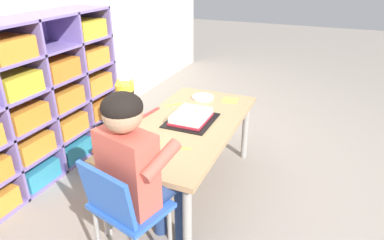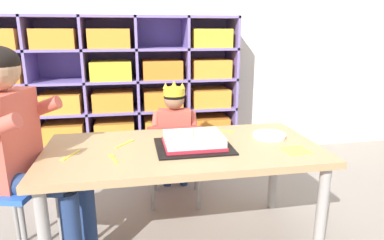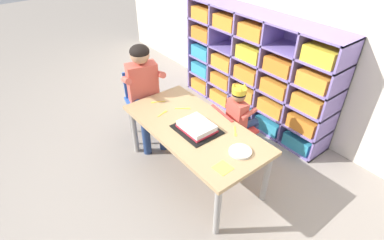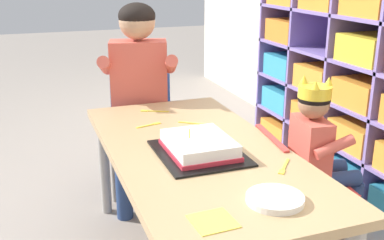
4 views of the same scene
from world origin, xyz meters
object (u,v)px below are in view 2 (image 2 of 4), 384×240
(birthday_cake_on_tray, at_px, (194,142))
(paper_plate_stack, at_px, (269,135))
(adult_helper_seated, at_px, (20,138))
(fork_beside_plate_stack, at_px, (70,156))
(child_with_crown, at_px, (175,127))
(fork_scattered_mid_table, at_px, (126,143))
(activity_table, at_px, (183,158))
(fork_by_napkin, at_px, (113,158))
(classroom_chair_adult_side, at_px, (2,179))
(classroom_chair_blue, at_px, (175,154))
(fork_near_child_seat, at_px, (224,131))

(birthday_cake_on_tray, height_order, paper_plate_stack, birthday_cake_on_tray)
(adult_helper_seated, height_order, fork_beside_plate_stack, adult_helper_seated)
(child_with_crown, distance_m, fork_scattered_mid_table, 0.56)
(fork_beside_plate_stack, bearing_deg, birthday_cake_on_tray, -61.54)
(activity_table, distance_m, child_with_crown, 0.55)
(fork_by_napkin, bearing_deg, classroom_chair_adult_side, -114.71)
(adult_helper_seated, xyz_separation_m, paper_plate_stack, (1.23, 0.12, -0.10))
(paper_plate_stack, bearing_deg, fork_beside_plate_stack, -174.32)
(adult_helper_seated, relative_size, fork_beside_plate_stack, 8.00)
(fork_beside_plate_stack, bearing_deg, fork_scattered_mid_table, -35.83)
(child_with_crown, distance_m, birthday_cake_on_tray, 0.57)
(birthday_cake_on_tray, bearing_deg, activity_table, 164.61)
(child_with_crown, relative_size, paper_plate_stack, 4.52)
(classroom_chair_blue, bearing_deg, activity_table, 95.73)
(activity_table, relative_size, classroom_chair_adult_side, 1.87)
(classroom_chair_blue, bearing_deg, fork_by_napkin, 64.80)
(fork_by_napkin, bearing_deg, adult_helper_seated, -113.01)
(fork_by_napkin, bearing_deg, activity_table, 90.93)
(fork_near_child_seat, bearing_deg, birthday_cake_on_tray, 87.70)
(activity_table, xyz_separation_m, paper_plate_stack, (0.49, 0.07, 0.07))
(child_with_crown, height_order, fork_beside_plate_stack, child_with_crown)
(child_with_crown, height_order, adult_helper_seated, adult_helper_seated)
(classroom_chair_adult_side, xyz_separation_m, adult_helper_seated, (0.11, -0.03, 0.20))
(activity_table, distance_m, fork_beside_plate_stack, 0.55)
(classroom_chair_blue, height_order, fork_near_child_seat, classroom_chair_blue)
(classroom_chair_adult_side, height_order, fork_by_napkin, classroom_chair_adult_side)
(child_with_crown, bearing_deg, fork_scattered_mid_table, 62.76)
(paper_plate_stack, xyz_separation_m, fork_by_napkin, (-0.83, -0.17, -0.01))
(fork_near_child_seat, bearing_deg, fork_beside_plate_stack, 58.81)
(classroom_chair_adult_side, distance_m, fork_by_napkin, 0.53)
(fork_by_napkin, xyz_separation_m, fork_near_child_seat, (0.62, 0.33, 0.00))
(activity_table, bearing_deg, fork_by_napkin, -163.22)
(activity_table, xyz_separation_m, fork_beside_plate_stack, (-0.54, -0.04, 0.06))
(classroom_chair_blue, height_order, child_with_crown, child_with_crown)
(classroom_chair_adult_side, bearing_deg, child_with_crown, -42.07)
(classroom_chair_blue, distance_m, fork_scattered_mid_table, 0.51)
(activity_table, relative_size, child_with_crown, 1.70)
(classroom_chair_adult_side, xyz_separation_m, fork_near_child_seat, (1.13, 0.25, 0.10))
(child_with_crown, height_order, paper_plate_stack, child_with_crown)
(birthday_cake_on_tray, relative_size, fork_near_child_seat, 3.25)
(fork_by_napkin, bearing_deg, paper_plate_stack, 85.74)
(fork_beside_plate_stack, relative_size, fork_by_napkin, 1.08)
(classroom_chair_blue, distance_m, fork_beside_plate_stack, 0.77)
(birthday_cake_on_tray, bearing_deg, fork_beside_plate_stack, -177.93)
(classroom_chair_blue, distance_m, adult_helper_seated, 0.96)
(fork_scattered_mid_table, height_order, fork_near_child_seat, same)
(adult_helper_seated, bearing_deg, child_with_crown, -37.04)
(fork_beside_plate_stack, bearing_deg, child_with_crown, -17.83)
(adult_helper_seated, xyz_separation_m, fork_scattered_mid_table, (0.45, 0.15, -0.11))
(birthday_cake_on_tray, relative_size, fork_by_napkin, 3.06)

